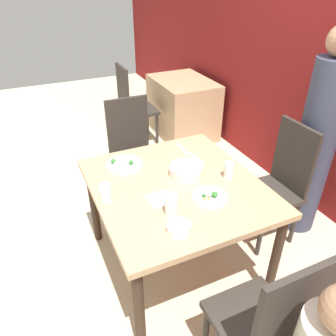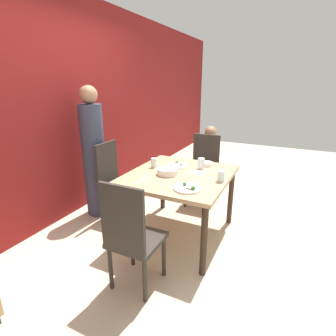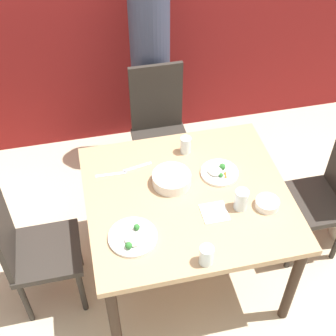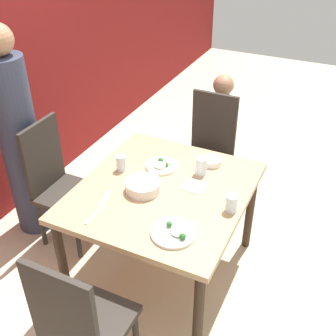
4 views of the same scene
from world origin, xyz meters
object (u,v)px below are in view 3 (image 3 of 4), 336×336
object	(u,v)px
chair_child_spot	(326,191)
plate_rice_adult	(219,172)
person_adult	(151,75)
glass_water_tall	(206,255)
bowl_curry	(172,179)
chair_adult_spot	(160,128)

from	to	relation	value
chair_child_spot	plate_rice_adult	xyz separation A→B (m)	(-0.70, 0.09, 0.24)
person_adult	glass_water_tall	world-z (taller)	person_adult
chair_child_spot	person_adult	world-z (taller)	person_adult
bowl_curry	chair_adult_spot	bearing A→B (deg)	83.41
chair_adult_spot	plate_rice_adult	distance (m)	0.81
person_adult	glass_water_tall	xyz separation A→B (m)	(-0.04, -1.63, 0.01)
chair_child_spot	bowl_curry	size ratio (longest dim) A/B	4.40
person_adult	bowl_curry	size ratio (longest dim) A/B	7.35
chair_child_spot	plate_rice_adult	world-z (taller)	chair_child_spot
chair_adult_spot	person_adult	size ratio (longest dim) A/B	0.60
chair_adult_spot	glass_water_tall	size ratio (longest dim) A/B	8.93
person_adult	bowl_curry	world-z (taller)	person_adult
person_adult	plate_rice_adult	distance (m)	1.07
plate_rice_adult	chair_child_spot	bearing A→B (deg)	-7.12
chair_adult_spot	person_adult	distance (m)	0.40
plate_rice_adult	glass_water_tall	size ratio (longest dim) A/B	2.03
chair_adult_spot	chair_child_spot	bearing A→B (deg)	-42.99
chair_child_spot	person_adult	size ratio (longest dim) A/B	0.60
person_adult	bowl_curry	bearing A→B (deg)	-94.73
chair_adult_spot	plate_rice_adult	world-z (taller)	chair_adult_spot
person_adult	plate_rice_adult	bearing A→B (deg)	-79.23
chair_adult_spot	glass_water_tall	distance (m)	1.35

